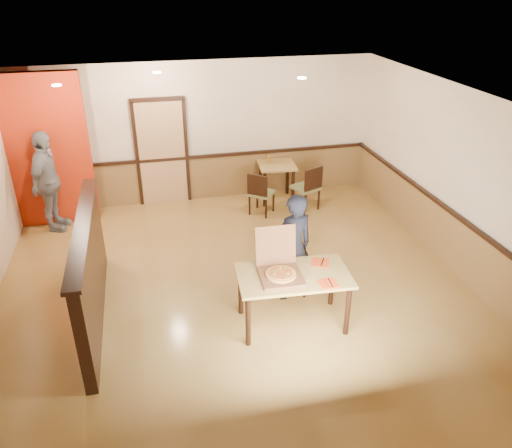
{
  "coord_description": "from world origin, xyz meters",
  "views": [
    {
      "loc": [
        -1.14,
        -6.16,
        4.31
      ],
      "look_at": [
        0.31,
        0.0,
        1.07
      ],
      "focal_mm": 35.0,
      "sensor_mm": 36.0,
      "label": 1
    }
  ],
  "objects_px": {
    "side_table": "(277,172)",
    "diner_chair": "(290,263)",
    "main_table": "(293,281)",
    "passerby": "(48,182)",
    "condiment": "(269,159)",
    "diner": "(293,247)",
    "side_chair_left": "(260,192)",
    "side_chair_right": "(308,186)",
    "pizza_box": "(280,270)"
  },
  "relations": [
    {
      "from": "main_table",
      "to": "diner_chair",
      "type": "bearing_deg",
      "value": 79.25
    },
    {
      "from": "main_table",
      "to": "side_table",
      "type": "bearing_deg",
      "value": 81.38
    },
    {
      "from": "side_chair_right",
      "to": "side_table",
      "type": "distance_m",
      "value": 0.78
    },
    {
      "from": "passerby",
      "to": "condiment",
      "type": "bearing_deg",
      "value": -68.88
    },
    {
      "from": "side_table",
      "to": "diner",
      "type": "relative_size",
      "value": 0.49
    },
    {
      "from": "main_table",
      "to": "condiment",
      "type": "distance_m",
      "value": 4.18
    },
    {
      "from": "diner",
      "to": "side_chair_left",
      "type": "bearing_deg",
      "value": -108.02
    },
    {
      "from": "diner_chair",
      "to": "passerby",
      "type": "height_order",
      "value": "passerby"
    },
    {
      "from": "passerby",
      "to": "diner",
      "type": "bearing_deg",
      "value": -114.72
    },
    {
      "from": "side_table",
      "to": "diner_chair",
      "type": "bearing_deg",
      "value": -101.76
    },
    {
      "from": "main_table",
      "to": "pizza_box",
      "type": "distance_m",
      "value": 0.26
    },
    {
      "from": "side_chair_right",
      "to": "pizza_box",
      "type": "height_order",
      "value": "pizza_box"
    },
    {
      "from": "main_table",
      "to": "side_chair_right",
      "type": "distance_m",
      "value": 3.65
    },
    {
      "from": "diner_chair",
      "to": "passerby",
      "type": "xyz_separation_m",
      "value": [
        -3.65,
        2.9,
        0.47
      ]
    },
    {
      "from": "main_table",
      "to": "passerby",
      "type": "distance_m",
      "value": 5.05
    },
    {
      "from": "side_chair_left",
      "to": "passerby",
      "type": "relative_size",
      "value": 0.47
    },
    {
      "from": "diner_chair",
      "to": "diner",
      "type": "distance_m",
      "value": 0.38
    },
    {
      "from": "passerby",
      "to": "condiment",
      "type": "xyz_separation_m",
      "value": [
        4.18,
        0.44,
        -0.07
      ]
    },
    {
      "from": "side_chair_left",
      "to": "diner",
      "type": "height_order",
      "value": "diner"
    },
    {
      "from": "main_table",
      "to": "side_chair_left",
      "type": "height_order",
      "value": "side_chair_left"
    },
    {
      "from": "diner",
      "to": "passerby",
      "type": "distance_m",
      "value": 4.74
    },
    {
      "from": "main_table",
      "to": "diner_chair",
      "type": "relative_size",
      "value": 1.82
    },
    {
      "from": "diner",
      "to": "passerby",
      "type": "height_order",
      "value": "passerby"
    },
    {
      "from": "diner_chair",
      "to": "side_chair_right",
      "type": "height_order",
      "value": "side_chair_right"
    },
    {
      "from": "pizza_box",
      "to": "side_table",
      "type": "bearing_deg",
      "value": 77.58
    },
    {
      "from": "side_chair_left",
      "to": "passerby",
      "type": "bearing_deg",
      "value": 34.47
    },
    {
      "from": "side_chair_right",
      "to": "condiment",
      "type": "xyz_separation_m",
      "value": [
        -0.62,
        0.73,
        0.35
      ]
    },
    {
      "from": "side_chair_left",
      "to": "condiment",
      "type": "relative_size",
      "value": 5.94
    },
    {
      "from": "main_table",
      "to": "side_table",
      "type": "xyz_separation_m",
      "value": [
        0.87,
        4.0,
        -0.07
      ]
    },
    {
      "from": "side_chair_left",
      "to": "pizza_box",
      "type": "relative_size",
      "value": 1.32
    },
    {
      "from": "side_table",
      "to": "passerby",
      "type": "bearing_deg",
      "value": -175.76
    },
    {
      "from": "diner_chair",
      "to": "pizza_box",
      "type": "xyz_separation_m",
      "value": [
        -0.38,
        -0.76,
        0.4
      ]
    },
    {
      "from": "main_table",
      "to": "side_chair_right",
      "type": "height_order",
      "value": "side_chair_right"
    },
    {
      "from": "side_table",
      "to": "side_chair_right",
      "type": "bearing_deg",
      "value": -52.12
    },
    {
      "from": "diner_chair",
      "to": "passerby",
      "type": "bearing_deg",
      "value": 145.08
    },
    {
      "from": "diner_chair",
      "to": "diner",
      "type": "height_order",
      "value": "diner"
    },
    {
      "from": "diner_chair",
      "to": "passerby",
      "type": "distance_m",
      "value": 4.68
    },
    {
      "from": "diner_chair",
      "to": "side_table",
      "type": "bearing_deg",
      "value": 81.79
    },
    {
      "from": "main_table",
      "to": "pizza_box",
      "type": "bearing_deg",
      "value": 177.3
    },
    {
      "from": "side_table",
      "to": "main_table",
      "type": "bearing_deg",
      "value": -102.28
    },
    {
      "from": "condiment",
      "to": "pizza_box",
      "type": "bearing_deg",
      "value": -102.56
    },
    {
      "from": "side_chair_left",
      "to": "side_chair_right",
      "type": "relative_size",
      "value": 0.94
    },
    {
      "from": "side_table",
      "to": "passerby",
      "type": "height_order",
      "value": "passerby"
    },
    {
      "from": "diner_chair",
      "to": "condiment",
      "type": "relative_size",
      "value": 5.69
    },
    {
      "from": "side_chair_left",
      "to": "main_table",
      "type": "bearing_deg",
      "value": 122.28
    },
    {
      "from": "condiment",
      "to": "side_chair_right",
      "type": "bearing_deg",
      "value": -49.84
    },
    {
      "from": "diner_chair",
      "to": "condiment",
      "type": "xyz_separation_m",
      "value": [
        0.53,
        3.33,
        0.41
      ]
    },
    {
      "from": "diner",
      "to": "diner_chair",
      "type": "bearing_deg",
      "value": -107.72
    },
    {
      "from": "side_table",
      "to": "pizza_box",
      "type": "bearing_deg",
      "value": -104.8
    },
    {
      "from": "side_chair_right",
      "to": "pizza_box",
      "type": "distance_m",
      "value": 3.71
    }
  ]
}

